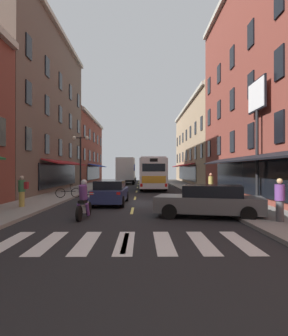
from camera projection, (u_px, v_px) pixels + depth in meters
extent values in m
cube|color=black|center=(134.00, 204.00, 18.39)|extent=(34.80, 80.00, 0.10)
cube|color=#DBCC4C|center=(125.00, 242.00, 8.40)|extent=(0.14, 2.40, 0.01)
cube|color=#DBCC4C|center=(132.00, 211.00, 14.89)|extent=(0.14, 2.40, 0.01)
cube|color=#DBCC4C|center=(135.00, 198.00, 21.39)|extent=(0.14, 2.40, 0.01)
cube|color=#DBCC4C|center=(137.00, 192.00, 27.89)|extent=(0.14, 2.40, 0.01)
cube|color=#DBCC4C|center=(137.00, 187.00, 34.39)|extent=(0.14, 2.40, 0.01)
cube|color=#DBCC4C|center=(138.00, 185.00, 40.89)|extent=(0.14, 2.40, 0.01)
cube|color=#DBCC4C|center=(139.00, 183.00, 47.39)|extent=(0.14, 2.40, 0.01)
cube|color=#DBCC4C|center=(139.00, 181.00, 53.89)|extent=(0.14, 2.40, 0.01)
cube|color=silver|center=(9.00, 242.00, 8.37)|extent=(0.50, 2.80, 0.01)
cube|color=silver|center=(48.00, 242.00, 8.38)|extent=(0.50, 2.80, 0.01)
cube|color=silver|center=(87.00, 242.00, 8.39)|extent=(0.50, 2.80, 0.01)
cube|color=silver|center=(125.00, 242.00, 8.40)|extent=(0.50, 2.80, 0.01)
cube|color=silver|center=(164.00, 242.00, 8.40)|extent=(0.50, 2.80, 0.01)
cube|color=silver|center=(202.00, 242.00, 8.41)|extent=(0.50, 2.80, 0.01)
cube|color=silver|center=(240.00, 242.00, 8.42)|extent=(0.50, 2.80, 0.01)
cube|color=gray|center=(40.00, 202.00, 18.34)|extent=(3.00, 80.00, 0.14)
cube|color=gray|center=(228.00, 202.00, 18.45)|extent=(3.00, 80.00, 0.14)
cube|color=black|center=(1.00, 132.00, 16.36)|extent=(0.10, 1.00, 1.60)
cube|color=brown|center=(18.00, 110.00, 28.34)|extent=(8.00, 19.90, 15.72)
cube|color=#B2AD9E|center=(61.00, 32.00, 28.42)|extent=(0.44, 19.40, 0.40)
cube|color=black|center=(60.00, 175.00, 28.34)|extent=(0.10, 12.00, 2.10)
cube|color=maroon|center=(68.00, 163.00, 28.35)|extent=(1.38, 11.20, 0.44)
cube|color=black|center=(29.00, 139.00, 20.36)|extent=(0.10, 1.00, 1.60)
cube|color=black|center=(47.00, 144.00, 24.36)|extent=(0.10, 1.00, 1.60)
cube|color=black|center=(60.00, 148.00, 28.35)|extent=(0.10, 1.00, 1.60)
cube|color=black|center=(70.00, 150.00, 32.35)|extent=(0.10, 1.00, 1.60)
cube|color=black|center=(78.00, 153.00, 36.35)|extent=(0.10, 1.00, 1.60)
cube|color=black|center=(29.00, 93.00, 20.37)|extent=(0.10, 1.00, 1.60)
cube|color=black|center=(47.00, 106.00, 24.37)|extent=(0.10, 1.00, 1.60)
cube|color=black|center=(60.00, 115.00, 28.37)|extent=(0.10, 1.00, 1.60)
cube|color=black|center=(70.00, 121.00, 32.37)|extent=(0.10, 1.00, 1.60)
cube|color=black|center=(78.00, 127.00, 36.37)|extent=(0.10, 1.00, 1.60)
cube|color=black|center=(29.00, 47.00, 20.39)|extent=(0.10, 1.00, 1.60)
cube|color=black|center=(47.00, 67.00, 24.39)|extent=(0.10, 1.00, 1.60)
cube|color=black|center=(60.00, 81.00, 28.39)|extent=(0.10, 1.00, 1.60)
cube|color=black|center=(70.00, 92.00, 32.39)|extent=(0.10, 1.00, 1.60)
cube|color=black|center=(78.00, 101.00, 36.39)|extent=(0.10, 1.00, 1.60)
cube|color=brown|center=(69.00, 150.00, 48.33)|extent=(8.00, 19.90, 10.56)
cube|color=#B2AD9E|center=(94.00, 120.00, 48.39)|extent=(0.44, 19.40, 0.40)
cube|color=black|center=(94.00, 173.00, 48.34)|extent=(0.10, 12.00, 2.10)
cube|color=navy|center=(98.00, 166.00, 48.35)|extent=(1.38, 11.20, 0.44)
cube|color=black|center=(84.00, 154.00, 40.35)|extent=(0.10, 1.00, 1.60)
cube|color=black|center=(90.00, 156.00, 44.35)|extent=(0.10, 1.00, 1.60)
cube|color=black|center=(94.00, 157.00, 48.35)|extent=(0.10, 1.00, 1.60)
cube|color=black|center=(98.00, 158.00, 52.35)|extent=(0.10, 1.00, 1.60)
cube|color=black|center=(101.00, 159.00, 56.35)|extent=(0.10, 1.00, 1.60)
cube|color=black|center=(85.00, 131.00, 40.37)|extent=(0.10, 1.00, 1.60)
cube|color=black|center=(90.00, 134.00, 44.37)|extent=(0.10, 1.00, 1.60)
cube|color=black|center=(94.00, 137.00, 48.37)|extent=(0.10, 1.00, 1.60)
cube|color=black|center=(98.00, 140.00, 52.37)|extent=(0.10, 1.00, 1.60)
cube|color=black|center=(101.00, 142.00, 56.37)|extent=(0.10, 1.00, 1.60)
cube|color=black|center=(251.00, 178.00, 18.47)|extent=(0.10, 16.00, 2.10)
cube|color=black|center=(240.00, 159.00, 18.47)|extent=(1.38, 14.93, 0.44)
cube|color=black|center=(279.00, 127.00, 14.67)|extent=(0.10, 1.00, 1.60)
cube|color=black|center=(251.00, 136.00, 18.48)|extent=(0.10, 1.00, 1.60)
cube|color=black|center=(232.00, 142.00, 22.29)|extent=(0.10, 1.00, 1.60)
cube|color=black|center=(219.00, 146.00, 26.10)|extent=(0.10, 1.00, 1.60)
cube|color=black|center=(209.00, 149.00, 29.91)|extent=(0.10, 1.00, 1.60)
cube|color=black|center=(279.00, 63.00, 14.69)|extent=(0.10, 1.00, 1.60)
cube|color=black|center=(251.00, 85.00, 18.50)|extent=(0.10, 1.00, 1.60)
cube|color=black|center=(232.00, 100.00, 22.31)|extent=(0.10, 1.00, 1.60)
cube|color=black|center=(219.00, 110.00, 26.12)|extent=(0.10, 1.00, 1.60)
cube|color=black|center=(209.00, 117.00, 29.93)|extent=(0.10, 1.00, 1.60)
cube|color=black|center=(251.00, 34.00, 18.52)|extent=(0.10, 1.00, 1.60)
cube|color=black|center=(232.00, 58.00, 22.33)|extent=(0.10, 1.00, 1.60)
cube|color=black|center=(219.00, 74.00, 26.14)|extent=(0.10, 1.00, 1.60)
cube|color=black|center=(209.00, 86.00, 29.95)|extent=(0.10, 1.00, 1.60)
cube|color=#9E8466|center=(213.00, 144.00, 45.19)|extent=(8.00, 26.57, 11.98)
cube|color=#B2AD9E|center=(186.00, 108.00, 45.19)|extent=(0.44, 26.07, 0.40)
cube|color=black|center=(186.00, 173.00, 45.13)|extent=(0.10, 16.00, 2.10)
cube|color=maroon|center=(182.00, 165.00, 45.13)|extent=(1.38, 14.93, 0.44)
cube|color=black|center=(202.00, 151.00, 33.72)|extent=(0.10, 1.00, 1.60)
cube|color=black|center=(195.00, 153.00, 37.53)|extent=(0.10, 1.00, 1.60)
cube|color=black|center=(190.00, 155.00, 41.34)|extent=(0.10, 1.00, 1.60)
cube|color=black|center=(186.00, 156.00, 45.15)|extent=(0.10, 1.00, 1.60)
cube|color=black|center=(183.00, 157.00, 48.96)|extent=(0.10, 1.00, 1.60)
cube|color=black|center=(180.00, 158.00, 52.77)|extent=(0.10, 1.00, 1.60)
cube|color=black|center=(177.00, 159.00, 56.58)|extent=(0.10, 1.00, 1.60)
cube|color=black|center=(201.00, 123.00, 33.74)|extent=(0.10, 1.00, 1.60)
cube|color=black|center=(195.00, 128.00, 37.55)|extent=(0.10, 1.00, 1.60)
cube|color=black|center=(190.00, 132.00, 41.36)|extent=(0.10, 1.00, 1.60)
cube|color=black|center=(186.00, 135.00, 45.17)|extent=(0.10, 1.00, 1.60)
cube|color=black|center=(183.00, 138.00, 48.98)|extent=(0.10, 1.00, 1.60)
cube|color=black|center=(180.00, 140.00, 52.79)|extent=(0.10, 1.00, 1.60)
cube|color=black|center=(177.00, 142.00, 56.59)|extent=(0.10, 1.00, 1.60)
cylinder|color=black|center=(257.00, 157.00, 16.73)|extent=(0.18, 0.18, 5.36)
cylinder|color=black|center=(257.00, 202.00, 16.71)|extent=(0.40, 0.40, 0.24)
cube|color=black|center=(257.00, 95.00, 16.75)|extent=(0.10, 2.40, 1.78)
cube|color=silver|center=(256.00, 95.00, 16.75)|extent=(0.04, 2.24, 1.62)
cube|color=silver|center=(258.00, 95.00, 16.75)|extent=(0.04, 2.24, 1.62)
cube|color=silver|center=(153.00, 173.00, 31.99)|extent=(2.87, 11.72, 2.80)
cube|color=silver|center=(153.00, 159.00, 32.00)|extent=(2.64, 10.52, 0.16)
cube|color=black|center=(153.00, 171.00, 32.29)|extent=(2.84, 9.32, 0.96)
cube|color=#193899|center=(153.00, 183.00, 31.98)|extent=(2.89, 11.32, 0.36)
cube|color=black|center=(152.00, 171.00, 37.78)|extent=(2.25, 0.18, 1.10)
cube|color=black|center=(154.00, 168.00, 26.21)|extent=(2.05, 0.18, 0.70)
cube|color=gold|center=(154.00, 180.00, 26.19)|extent=(2.15, 0.16, 0.64)
cube|color=black|center=(154.00, 160.00, 26.20)|extent=(0.70, 0.12, 0.28)
cube|color=red|center=(141.00, 185.00, 26.20)|extent=(0.20, 0.09, 0.28)
cube|color=red|center=(166.00, 185.00, 26.16)|extent=(0.20, 0.09, 0.28)
cylinder|color=black|center=(143.00, 183.00, 35.83)|extent=(0.33, 1.01, 1.00)
cylinder|color=black|center=(162.00, 183.00, 35.79)|extent=(0.33, 1.01, 1.00)
cylinder|color=black|center=(141.00, 186.00, 28.68)|extent=(0.33, 1.01, 1.00)
cylinder|color=black|center=(165.00, 186.00, 28.63)|extent=(0.33, 1.01, 1.00)
cube|color=white|center=(127.00, 173.00, 44.76)|extent=(2.34, 2.49, 2.40)
cube|color=black|center=(128.00, 168.00, 45.95)|extent=(2.00, 0.13, 0.80)
cube|color=white|center=(126.00, 169.00, 41.26)|extent=(2.47, 4.58, 3.03)
cube|color=navy|center=(134.00, 168.00, 41.25)|extent=(0.10, 2.73, 0.90)
cube|color=black|center=(126.00, 180.00, 42.48)|extent=(2.00, 6.63, 0.24)
cylinder|color=black|center=(120.00, 180.00, 44.56)|extent=(0.29, 0.90, 0.90)
cylinder|color=black|center=(134.00, 180.00, 44.54)|extent=(0.29, 0.90, 0.90)
cylinder|color=black|center=(117.00, 181.00, 40.57)|extent=(0.29, 0.90, 0.90)
cylinder|color=black|center=(133.00, 181.00, 40.56)|extent=(0.29, 0.90, 0.90)
cube|color=silver|center=(130.00, 178.00, 53.24)|extent=(1.94, 4.29, 0.61)
cube|color=black|center=(130.00, 175.00, 53.07)|extent=(1.72, 2.33, 0.44)
cube|color=red|center=(125.00, 177.00, 51.15)|extent=(0.20, 0.07, 0.14)
cube|color=red|center=(134.00, 177.00, 51.13)|extent=(0.20, 0.07, 0.14)
cylinder|color=black|center=(126.00, 179.00, 54.67)|extent=(0.24, 0.65, 0.64)
cylinder|color=black|center=(136.00, 179.00, 54.64)|extent=(0.24, 0.65, 0.64)
cylinder|color=black|center=(125.00, 180.00, 51.83)|extent=(0.24, 0.65, 0.64)
cylinder|color=black|center=(135.00, 180.00, 51.80)|extent=(0.24, 0.65, 0.64)
cube|color=navy|center=(111.00, 194.00, 17.68)|extent=(1.90, 4.63, 0.69)
cube|color=black|center=(110.00, 185.00, 17.50)|extent=(1.69, 2.52, 0.52)
cube|color=red|center=(91.00, 193.00, 15.42)|extent=(0.20, 0.07, 0.14)
cube|color=red|center=(118.00, 193.00, 15.40)|extent=(0.20, 0.07, 0.14)
cylinder|color=black|center=(101.00, 196.00, 19.29)|extent=(0.24, 0.65, 0.64)
cylinder|color=black|center=(127.00, 196.00, 19.26)|extent=(0.24, 0.65, 0.64)
cylinder|color=black|center=(92.00, 202.00, 16.10)|extent=(0.24, 0.65, 0.64)
cylinder|color=black|center=(122.00, 202.00, 16.07)|extent=(0.24, 0.65, 0.64)
cube|color=#515154|center=(208.00, 204.00, 12.79)|extent=(4.86, 2.97, 0.67)
cube|color=black|center=(213.00, 191.00, 12.74)|extent=(2.80, 2.29, 0.52)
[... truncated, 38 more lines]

